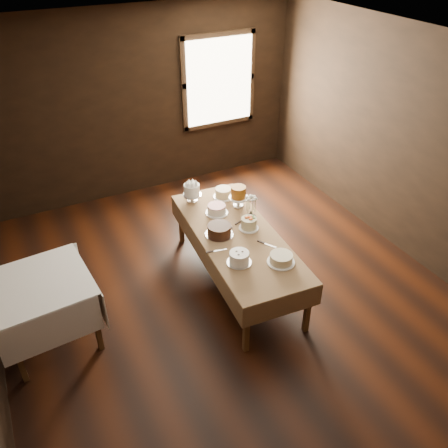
% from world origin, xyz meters
% --- Properties ---
extents(floor, '(5.00, 6.00, 0.01)m').
position_xyz_m(floor, '(0.00, 0.00, 0.00)').
color(floor, black).
rests_on(floor, ground).
extents(ceiling, '(5.00, 6.00, 0.01)m').
position_xyz_m(ceiling, '(0.00, 0.00, 2.80)').
color(ceiling, beige).
rests_on(ceiling, wall_back).
extents(wall_back, '(5.00, 0.02, 2.80)m').
position_xyz_m(wall_back, '(0.00, 3.00, 1.40)').
color(wall_back, black).
rests_on(wall_back, ground).
extents(wall_right, '(0.02, 6.00, 2.80)m').
position_xyz_m(wall_right, '(2.50, 0.00, 1.40)').
color(wall_right, black).
rests_on(wall_right, ground).
extents(window, '(1.10, 0.05, 1.30)m').
position_xyz_m(window, '(1.30, 2.94, 1.60)').
color(window, '#FFEABF').
rests_on(window, wall_back).
extents(display_table, '(1.04, 2.32, 0.70)m').
position_xyz_m(display_table, '(0.21, 0.27, 0.65)').
color(display_table, '#482D14').
rests_on(display_table, ground).
extents(side_table, '(1.02, 1.02, 0.80)m').
position_xyz_m(side_table, '(-1.97, 0.30, 0.70)').
color(side_table, '#482D14').
rests_on(side_table, ground).
extents(cake_meringue, '(0.28, 0.28, 0.26)m').
position_xyz_m(cake_meringue, '(0.04, 1.19, 0.81)').
color(cake_meringue, silver).
rests_on(cake_meringue, display_table).
extents(cake_speckled, '(0.27, 0.27, 0.13)m').
position_xyz_m(cake_speckled, '(0.45, 1.10, 0.76)').
color(cake_speckled, white).
rests_on(cake_speckled, display_table).
extents(cake_lattice, '(0.31, 0.31, 0.11)m').
position_xyz_m(cake_lattice, '(0.20, 0.79, 0.75)').
color(cake_lattice, white).
rests_on(cake_lattice, display_table).
extents(cake_caramel, '(0.25, 0.25, 0.29)m').
position_xyz_m(cake_caramel, '(0.52, 0.82, 0.82)').
color(cake_caramel, white).
rests_on(cake_caramel, display_table).
extents(cake_chocolate, '(0.33, 0.33, 0.13)m').
position_xyz_m(cake_chocolate, '(0.02, 0.36, 0.76)').
color(cake_chocolate, silver).
rests_on(cake_chocolate, display_table).
extents(cake_flowers, '(0.24, 0.24, 0.14)m').
position_xyz_m(cake_flowers, '(0.39, 0.32, 0.76)').
color(cake_flowers, white).
rests_on(cake_flowers, display_table).
extents(cake_swirl, '(0.29, 0.29, 0.14)m').
position_xyz_m(cake_swirl, '(-0.02, -0.20, 0.76)').
color(cake_swirl, silver).
rests_on(cake_swirl, display_table).
extents(cake_cream, '(0.34, 0.34, 0.11)m').
position_xyz_m(cake_cream, '(0.38, -0.40, 0.75)').
color(cake_cream, white).
rests_on(cake_cream, display_table).
extents(cake_server_b, '(0.15, 0.22, 0.01)m').
position_xyz_m(cake_server_b, '(0.44, -0.09, 0.70)').
color(cake_server_b, silver).
rests_on(cake_server_b, display_table).
extents(cake_server_c, '(0.10, 0.23, 0.01)m').
position_xyz_m(cake_server_c, '(0.16, 0.57, 0.70)').
color(cake_server_c, silver).
rests_on(cake_server_c, display_table).
extents(cake_server_d, '(0.24, 0.10, 0.01)m').
position_xyz_m(cake_server_d, '(0.44, 0.51, 0.70)').
color(cake_server_d, silver).
rests_on(cake_server_d, display_table).
extents(cake_server_e, '(0.24, 0.06, 0.01)m').
position_xyz_m(cake_server_e, '(-0.10, 0.09, 0.70)').
color(cake_server_e, silver).
rests_on(cake_server_e, display_table).
extents(flower_vase, '(0.17, 0.17, 0.13)m').
position_xyz_m(flower_vase, '(0.49, 0.46, 0.76)').
color(flower_vase, '#2D2823').
rests_on(flower_vase, display_table).
extents(flower_bouquet, '(0.14, 0.14, 0.20)m').
position_xyz_m(flower_bouquet, '(0.49, 0.46, 0.95)').
color(flower_bouquet, white).
rests_on(flower_bouquet, flower_vase).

